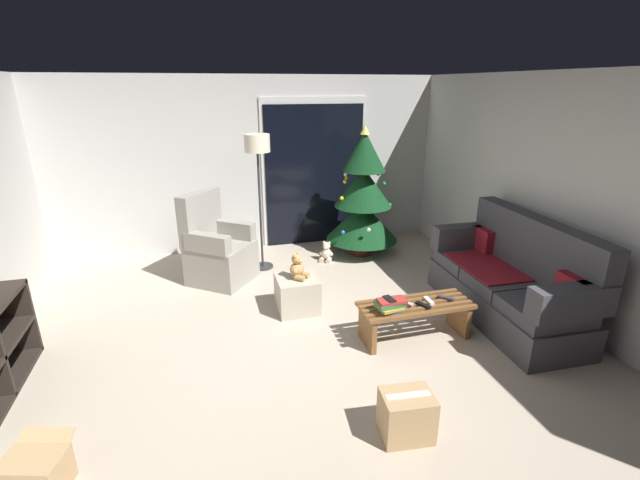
# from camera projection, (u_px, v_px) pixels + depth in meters

# --- Properties ---
(ground_plane) EXTENTS (7.00, 7.00, 0.00)m
(ground_plane) POSITION_uv_depth(u_px,v_px,m) (299.00, 355.00, 4.03)
(ground_plane) COLOR #B2A38E
(wall_back) EXTENTS (5.72, 0.12, 2.50)m
(wall_back) POSITION_uv_depth(u_px,v_px,m) (251.00, 165.00, 6.39)
(wall_back) COLOR beige
(wall_back) RESTS_ON ground
(wall_right) EXTENTS (0.12, 6.00, 2.50)m
(wall_right) POSITION_uv_depth(u_px,v_px,m) (577.00, 203.00, 4.33)
(wall_right) COLOR beige
(wall_right) RESTS_ON ground
(patio_door_frame) EXTENTS (1.60, 0.02, 2.20)m
(patio_door_frame) POSITION_uv_depth(u_px,v_px,m) (314.00, 173.00, 6.62)
(patio_door_frame) COLOR silver
(patio_door_frame) RESTS_ON ground
(patio_door_glass) EXTENTS (1.50, 0.02, 2.10)m
(patio_door_glass) POSITION_uv_depth(u_px,v_px,m) (315.00, 176.00, 6.62)
(patio_door_glass) COLOR black
(patio_door_glass) RESTS_ON ground
(couch) EXTENTS (0.86, 1.97, 1.08)m
(couch) POSITION_uv_depth(u_px,v_px,m) (510.00, 282.00, 4.59)
(couch) COLOR #3D3D42
(couch) RESTS_ON ground
(coffee_table) EXTENTS (1.10, 0.40, 0.37)m
(coffee_table) POSITION_uv_depth(u_px,v_px,m) (415.00, 315.00, 4.23)
(coffee_table) COLOR brown
(coffee_table) RESTS_ON ground
(remote_black) EXTENTS (0.11, 0.16, 0.02)m
(remote_black) POSITION_uv_depth(u_px,v_px,m) (423.00, 305.00, 4.14)
(remote_black) COLOR black
(remote_black) RESTS_ON coffee_table
(remote_silver) EXTENTS (0.12, 0.15, 0.02)m
(remote_silver) POSITION_uv_depth(u_px,v_px,m) (405.00, 303.00, 4.18)
(remote_silver) COLOR #ADADB2
(remote_silver) RESTS_ON coffee_table
(remote_graphite) EXTENTS (0.14, 0.14, 0.02)m
(remote_graphite) POSITION_uv_depth(u_px,v_px,m) (446.00, 298.00, 4.27)
(remote_graphite) COLOR #333338
(remote_graphite) RESTS_ON coffee_table
(remote_white) EXTENTS (0.05, 0.16, 0.02)m
(remote_white) POSITION_uv_depth(u_px,v_px,m) (429.00, 301.00, 4.22)
(remote_white) COLOR silver
(remote_white) RESTS_ON coffee_table
(book_stack) EXTENTS (0.28, 0.23, 0.12)m
(book_stack) POSITION_uv_depth(u_px,v_px,m) (390.00, 305.00, 4.03)
(book_stack) COLOR #4C4C51
(book_stack) RESTS_ON coffee_table
(cell_phone) EXTENTS (0.09, 0.15, 0.01)m
(cell_phone) POSITION_uv_depth(u_px,v_px,m) (389.00, 299.00, 4.00)
(cell_phone) COLOR black
(cell_phone) RESTS_ON book_stack
(christmas_tree) EXTENTS (1.03, 1.03, 1.84)m
(christmas_tree) POSITION_uv_depth(u_px,v_px,m) (363.00, 199.00, 6.22)
(christmas_tree) COLOR #4C1E19
(christmas_tree) RESTS_ON ground
(armchair) EXTENTS (0.96, 0.96, 1.13)m
(armchair) POSITION_uv_depth(u_px,v_px,m) (217.00, 250.00, 5.46)
(armchair) COLOR gray
(armchair) RESTS_ON ground
(floor_lamp) EXTENTS (0.32, 0.32, 1.78)m
(floor_lamp) POSITION_uv_depth(u_px,v_px,m) (258.00, 157.00, 5.47)
(floor_lamp) COLOR #2D2D30
(floor_lamp) RESTS_ON ground
(ottoman) EXTENTS (0.44, 0.44, 0.39)m
(ottoman) POSITION_uv_depth(u_px,v_px,m) (297.00, 294.00, 4.78)
(ottoman) COLOR #B2A893
(ottoman) RESTS_ON ground
(teddy_bear_honey) EXTENTS (0.22, 0.21, 0.29)m
(teddy_bear_honey) POSITION_uv_depth(u_px,v_px,m) (298.00, 268.00, 4.67)
(teddy_bear_honey) COLOR tan
(teddy_bear_honey) RESTS_ON ottoman
(teddy_bear_cream_by_tree) EXTENTS (0.21, 0.22, 0.29)m
(teddy_bear_cream_by_tree) POSITION_uv_depth(u_px,v_px,m) (326.00, 253.00, 6.16)
(teddy_bear_cream_by_tree) COLOR beige
(teddy_bear_cream_by_tree) RESTS_ON ground
(cardboard_box_open_near_shelf) EXTENTS (0.44, 0.51, 0.30)m
(cardboard_box_open_near_shelf) POSITION_uv_depth(u_px,v_px,m) (35.00, 474.00, 2.64)
(cardboard_box_open_near_shelf) COLOR tan
(cardboard_box_open_near_shelf) RESTS_ON ground
(cardboard_box_taped_mid_floor) EXTENTS (0.38, 0.31, 0.34)m
(cardboard_box_taped_mid_floor) POSITION_uv_depth(u_px,v_px,m) (407.00, 415.00, 3.05)
(cardboard_box_taped_mid_floor) COLOR tan
(cardboard_box_taped_mid_floor) RESTS_ON ground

